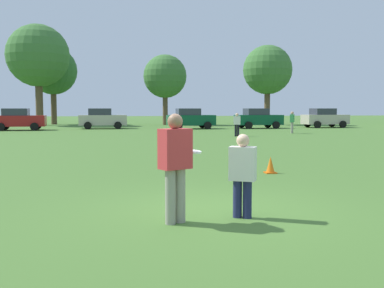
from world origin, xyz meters
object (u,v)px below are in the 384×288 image
(player_thrower, at_px, (175,162))
(bystander_far_jogger, at_px, (237,123))
(player_defender, at_px, (243,171))
(bystander_sideline_watcher, at_px, (292,121))
(parked_car_far_right, at_px, (324,118))
(parked_car_center, at_px, (102,118))
(parked_car_mid_left, at_px, (19,119))
(parked_car_near_right, at_px, (258,118))
(parked_car_mid_right, at_px, (190,118))
(frisbee, at_px, (193,152))
(traffic_cone, at_px, (270,165))

(player_thrower, distance_m, bystander_far_jogger, 22.26)
(player_defender, relative_size, bystander_sideline_watcher, 0.89)
(player_thrower, height_order, parked_car_far_right, parked_car_far_right)
(player_thrower, bearing_deg, parked_car_center, 94.83)
(bystander_sideline_watcher, bearing_deg, player_defender, -113.05)
(player_thrower, xyz_separation_m, parked_car_mid_left, (-9.60, 31.82, -0.07))
(player_defender, bearing_deg, parked_car_near_right, 72.55)
(parked_car_mid_right, relative_size, parked_car_near_right, 1.00)
(player_defender, xyz_separation_m, parked_car_near_right, (10.08, 32.07, 0.13))
(parked_car_center, relative_size, bystander_far_jogger, 2.83)
(parked_car_mid_left, bearing_deg, frisbee, -72.60)
(traffic_cone, relative_size, bystander_sideline_watcher, 0.30)
(parked_car_center, relative_size, parked_car_near_right, 1.00)
(player_defender, bearing_deg, traffic_cone, 66.38)
(parked_car_center, height_order, bystander_sideline_watcher, parked_car_center)
(parked_car_mid_right, xyz_separation_m, parked_car_far_right, (13.03, 0.66, 0.00))
(bystander_far_jogger, bearing_deg, parked_car_mid_left, 146.78)
(parked_car_near_right, distance_m, parked_car_far_right, 6.79)
(player_defender, bearing_deg, parked_car_mid_left, 108.78)
(player_defender, distance_m, parked_car_far_right, 36.82)
(player_thrower, relative_size, parked_car_center, 0.41)
(player_thrower, xyz_separation_m, parked_car_far_right, (18.00, 32.92, -0.07))
(player_thrower, distance_m, parked_car_center, 33.82)
(bystander_sideline_watcher, height_order, bystander_far_jogger, bystander_sideline_watcher)
(parked_car_near_right, bearing_deg, parked_car_mid_right, 179.90)
(parked_car_near_right, bearing_deg, player_thrower, -109.22)
(bystander_far_jogger, bearing_deg, parked_car_far_right, 45.20)
(frisbee, bearing_deg, parked_car_mid_right, 81.74)
(player_defender, bearing_deg, bystander_far_jogger, 75.91)
(frisbee, distance_m, parked_car_mid_left, 33.18)
(traffic_cone, height_order, parked_car_near_right, parked_car_near_right)
(frisbee, distance_m, parked_car_center, 33.69)
(parked_car_center, xyz_separation_m, bystander_far_jogger, (9.31, -12.39, -0.06))
(frisbee, height_order, parked_car_center, parked_car_center)
(parked_car_near_right, height_order, bystander_far_jogger, parked_car_near_right)
(player_defender, height_order, parked_car_far_right, parked_car_far_right)
(parked_car_center, bearing_deg, parked_car_far_right, -2.13)
(player_thrower, xyz_separation_m, parked_car_near_right, (11.24, 32.25, -0.07))
(player_thrower, height_order, player_defender, player_thrower)
(parked_car_center, xyz_separation_m, parked_car_near_right, (14.09, -1.44, 0.00))
(bystander_sideline_watcher, bearing_deg, parked_car_mid_right, 127.93)
(parked_car_center, xyz_separation_m, parked_car_mid_right, (7.83, -1.43, 0.00))
(player_thrower, xyz_separation_m, parked_car_mid_right, (4.98, 32.26, -0.07))
(player_defender, xyz_separation_m, parked_car_far_right, (16.84, 32.74, 0.13))
(bystander_far_jogger, bearing_deg, player_thrower, -106.88)
(player_defender, relative_size, parked_car_mid_right, 0.33)
(traffic_cone, distance_m, parked_car_center, 29.28)
(parked_car_mid_right, bearing_deg, player_defender, -96.79)
(traffic_cone, bearing_deg, bystander_far_jogger, 78.97)
(player_defender, xyz_separation_m, parked_car_mid_left, (-10.76, 31.65, 0.13))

